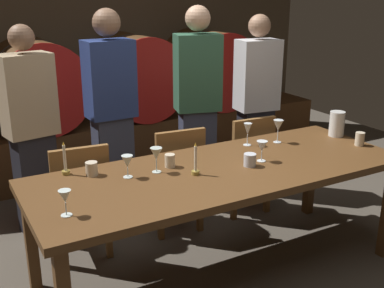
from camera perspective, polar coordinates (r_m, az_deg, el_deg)
ground_plane at (r=3.41m, az=1.72°, el=-15.82°), size 7.94×7.94×0.00m
back_wall at (r=5.68m, az=-14.28°, el=10.89°), size 6.11×0.24×2.48m
barrel_shelf at (r=5.37m, az=-11.91°, el=0.04°), size 5.50×0.90×0.54m
wine_barrel_center_left at (r=5.07m, az=-18.08°, el=6.81°), size 0.89×0.93×0.89m
wine_barrel_center_right at (r=5.37m, az=-7.01°, el=8.15°), size 0.89×0.93×0.89m
wine_barrel_far_right at (r=5.79m, az=1.82°, el=8.99°), size 0.89×0.93×0.89m
dining_table at (r=3.18m, az=3.55°, el=-4.02°), size 2.51×0.94×0.78m
chair_left at (r=3.54m, az=-13.21°, el=-5.95°), size 0.44×0.44×0.88m
chair_center at (r=3.82m, az=-1.94°, el=-3.60°), size 0.44×0.44×0.88m
chair_right at (r=4.17m, az=6.44°, el=-1.83°), size 0.42×0.42×0.88m
guest_far_left at (r=3.91m, az=-18.54°, el=1.44°), size 0.42×0.31×1.65m
guest_center_left at (r=3.98m, az=-9.55°, el=3.37°), size 0.39×0.26×1.76m
guest_center_right at (r=4.19m, az=0.65°, el=4.42°), size 0.43×0.33×1.77m
guest_far_right at (r=4.56m, az=7.64°, el=4.74°), size 0.41×0.28×1.68m
candle_left at (r=3.13m, az=-14.82°, el=-2.46°), size 0.05×0.05×0.22m
candle_right at (r=3.02m, az=0.42°, el=-2.59°), size 0.05×0.05×0.21m
pitcher at (r=3.97m, az=16.84°, el=2.31°), size 0.12×0.12×0.20m
wine_glass_far_left at (r=2.56m, az=-14.86°, el=-6.15°), size 0.07×0.07×0.14m
wine_glass_left at (r=2.99m, az=-7.70°, el=-2.16°), size 0.07×0.07×0.14m
wine_glass_center_left at (r=3.05m, az=-4.27°, el=-1.25°), size 0.08×0.08×0.16m
wine_glass_center_right at (r=3.27m, az=8.32°, el=-0.34°), size 0.08×0.08×0.14m
wine_glass_right at (r=3.59m, az=6.64°, el=1.71°), size 0.06×0.06×0.17m
wine_glass_far_right at (r=3.68m, az=10.21°, el=2.11°), size 0.08×0.08×0.18m
cup_far_left at (r=3.08m, az=-11.85°, el=-2.89°), size 0.08×0.08×0.09m
cup_center_left at (r=3.16m, az=-2.65°, el=-1.99°), size 0.07×0.07×0.09m
cup_center_right at (r=3.19m, az=6.89°, el=-1.90°), size 0.08×0.08×0.09m
cup_far_right at (r=3.79m, az=19.32°, el=0.57°), size 0.07×0.07×0.10m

